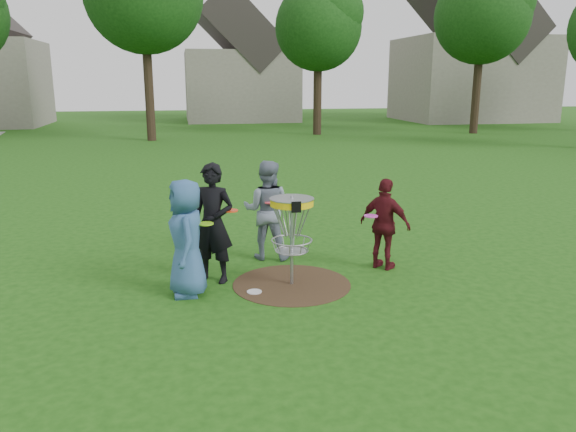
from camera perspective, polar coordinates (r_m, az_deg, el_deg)
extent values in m
plane|color=#19470F|center=(8.61, 0.38, -6.95)|extent=(100.00, 100.00, 0.00)
cylinder|color=#47331E|center=(8.61, 0.38, -6.92)|extent=(1.80, 1.80, 0.01)
imported|color=#315787|center=(8.09, -10.27, -2.22)|extent=(0.59, 0.86, 1.69)
imported|color=black|center=(8.56, -7.63, -0.74)|extent=(0.80, 0.71, 1.83)
imported|color=slate|center=(9.62, -2.17, 0.61)|extent=(0.99, 0.87, 1.71)
imported|color=#501218|center=(9.23, 9.82, -0.83)|extent=(0.87, 0.89, 1.50)
cylinder|color=silver|center=(8.30, -3.44, -7.70)|extent=(0.22, 0.22, 0.02)
cylinder|color=#9EA0A5|center=(8.39, 0.38, -2.54)|extent=(0.05, 0.05, 1.38)
cylinder|color=yellow|center=(8.24, 0.39, 1.40)|extent=(0.64, 0.64, 0.10)
cylinder|color=#9EA0A5|center=(8.23, 0.39, 1.78)|extent=(0.66, 0.66, 0.01)
cube|color=black|center=(7.93, 0.85, 0.91)|extent=(0.14, 0.02, 0.16)
torus|color=#9EA0A5|center=(8.38, 0.38, -2.47)|extent=(0.62, 0.62, 0.02)
torus|color=#9EA0A5|center=(8.43, 0.38, -3.52)|extent=(0.50, 0.50, 0.02)
cylinder|color=#9EA0A5|center=(8.43, 0.38, -3.58)|extent=(0.44, 0.44, 0.01)
cylinder|color=#88DC18|center=(8.07, -8.35, -0.78)|extent=(0.22, 0.22, 0.02)
cylinder|color=#F63B14|center=(8.44, -5.84, 0.56)|extent=(0.22, 0.22, 0.02)
cylinder|color=#F4404E|center=(9.32, -1.71, 1.40)|extent=(0.22, 0.22, 0.02)
cylinder|color=#FF43E0|center=(9.03, 8.43, 0.01)|extent=(0.22, 0.22, 0.02)
cylinder|color=#38281C|center=(29.44, -13.91, 11.94)|extent=(0.46, 0.46, 4.62)
cylinder|color=#38281C|center=(31.83, 3.01, 11.67)|extent=(0.46, 0.46, 3.78)
sphere|color=#164211|center=(31.93, 3.10, 18.62)|extent=(4.68, 4.68, 4.68)
cylinder|color=#38281C|center=(34.19, 18.55, 11.49)|extent=(0.46, 0.46, 4.20)
sphere|color=#164211|center=(34.34, 19.13, 18.65)|extent=(5.20, 5.20, 5.20)
cube|color=gray|center=(43.14, -4.86, 12.99)|extent=(8.00, 7.00, 5.00)
cube|color=#2D2826|center=(43.27, -4.97, 18.21)|extent=(6.11, 7.14, 6.11)
cube|color=gray|center=(45.35, 18.06, 13.05)|extent=(10.00, 8.00, 6.00)
cube|color=#2D2826|center=(45.60, 18.53, 19.08)|extent=(7.64, 8.16, 7.64)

